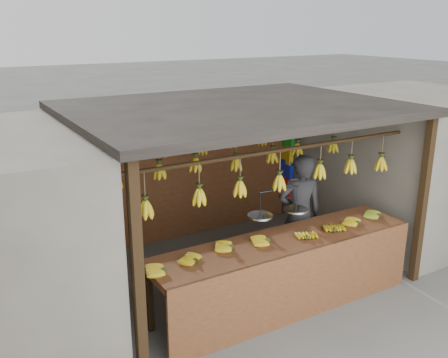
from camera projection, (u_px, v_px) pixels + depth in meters
ground at (235, 270)px, 7.22m from camera, size 80.00×80.00×0.00m
stall at (223, 132)px, 6.90m from camera, size 4.30×3.30×2.40m
neighbor_right at (412, 160)px, 8.62m from camera, size 3.00×3.00×2.30m
counter at (290, 258)px, 6.01m from camera, size 3.48×0.79×0.96m
hanging_bananas at (236, 162)px, 6.74m from camera, size 3.59×2.24×0.38m
balance_scale at (279, 210)px, 6.02m from camera, size 0.80×0.34×0.79m
vendor at (300, 215)px, 6.94m from camera, size 0.73×0.60×1.73m
bag_bundles at (287, 162)px, 8.96m from camera, size 0.08×0.26×1.25m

